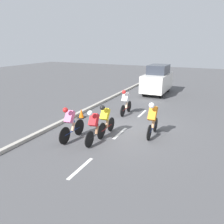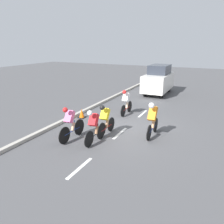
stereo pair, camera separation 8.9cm
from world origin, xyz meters
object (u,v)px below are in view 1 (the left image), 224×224
cyclist_yellow (105,119)px  cyclist_pink (71,123)px  cyclist_white (126,101)px  cyclist_orange (152,118)px  support_car (157,80)px  traffic_cone (81,114)px  cyclist_red (94,125)px

cyclist_yellow → cyclist_pink: bearing=42.7°
cyclist_white → cyclist_orange: size_ratio=0.96×
cyclist_white → cyclist_yellow: size_ratio=1.00×
cyclist_orange → support_car: size_ratio=0.43×
cyclist_yellow → traffic_cone: cyclist_yellow is taller
cyclist_red → cyclist_pink: (1.03, 0.17, 0.01)m
cyclist_white → traffic_cone: bearing=39.0°
cyclist_pink → cyclist_yellow: 1.48m
cyclist_white → support_car: 6.14m
cyclist_white → cyclist_orange: (-2.19, 2.35, 0.08)m
cyclist_white → cyclist_pink: bearing=79.7°
cyclist_yellow → cyclist_white: bearing=-83.9°
support_car → cyclist_pink: bearing=84.6°
cyclist_red → support_car: support_car is taller
cyclist_white → traffic_cone: 2.54m
cyclist_pink → traffic_cone: size_ratio=3.57×
cyclist_red → cyclist_yellow: size_ratio=1.04×
cyclist_orange → cyclist_red: bearing=40.0°
traffic_cone → support_car: bearing=-105.7°
support_car → cyclist_red: bearing=90.3°
traffic_cone → cyclist_orange: bearing=169.2°
cyclist_red → cyclist_pink: bearing=9.5°
cyclist_yellow → cyclist_orange: bearing=-157.4°
cyclist_red → support_car: (0.05, -10.09, 0.38)m
cyclist_orange → traffic_cone: size_ratio=3.41×
cyclist_pink → traffic_cone: 2.87m
cyclist_yellow → cyclist_red: bearing=85.9°
cyclist_white → support_car: support_car is taller
cyclist_white → cyclist_orange: bearing=132.9°
cyclist_orange → traffic_cone: bearing=-10.8°
cyclist_pink → support_car: support_car is taller
cyclist_white → cyclist_yellow: 3.14m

